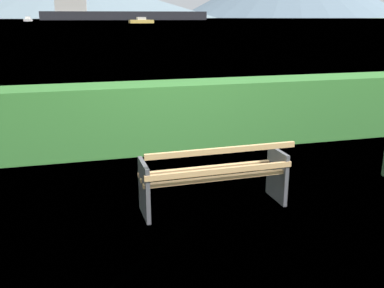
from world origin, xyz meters
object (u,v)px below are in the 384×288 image
park_bench (215,176)px  tender_far (141,21)px  fishing_boat_near (28,20)px  cargo_ship_large (112,13)px

park_bench → tender_far: bearing=81.6°
park_bench → fishing_boat_near: 209.47m
fishing_boat_near → tender_far: bearing=-57.9°
park_bench → fishing_boat_near: size_ratio=0.23×
cargo_ship_large → fishing_boat_near: size_ratio=12.13×
cargo_ship_large → tender_far: size_ratio=11.99×
cargo_ship_large → tender_far: (-2.11, -125.96, -3.54)m
cargo_ship_large → fishing_boat_near: (-42.85, -60.96, -3.50)m
fishing_boat_near → cargo_ship_large: bearing=54.9°
park_bench → tender_far: (21.24, 143.56, 0.29)m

